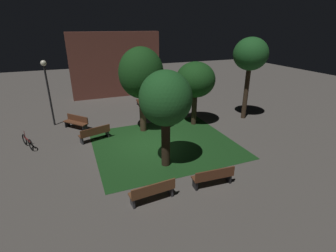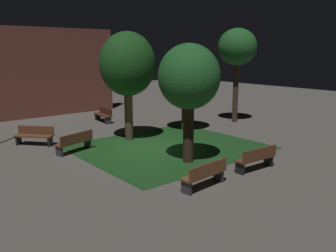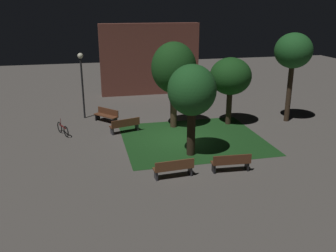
{
  "view_description": "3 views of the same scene",
  "coord_description": "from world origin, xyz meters",
  "px_view_note": "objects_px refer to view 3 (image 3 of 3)",
  "views": [
    {
      "loc": [
        -3.77,
        -12.47,
        6.42
      ],
      "look_at": [
        1.14,
        -0.26,
        1.06
      ],
      "focal_mm": 26.65,
      "sensor_mm": 36.0,
      "label": 1
    },
    {
      "loc": [
        -9.14,
        -12.36,
        4.34
      ],
      "look_at": [
        0.27,
        -1.07,
        1.21
      ],
      "focal_mm": 37.64,
      "sensor_mm": 36.0,
      "label": 2
    },
    {
      "loc": [
        -4.96,
        -19.33,
        7.38
      ],
      "look_at": [
        -0.66,
        -0.74,
        1.03
      ],
      "focal_mm": 39.46,
      "sensor_mm": 36.0,
      "label": 3
    }
  ],
  "objects_px": {
    "bench_path_side": "(174,168)",
    "bicycle": "(63,129)",
    "bench_by_lamp": "(125,125)",
    "tree_lawn_side": "(293,52)",
    "lamp_post_near_wall": "(82,74)",
    "bench_corner": "(175,100)",
    "bench_front_left": "(107,115)",
    "tree_back_right": "(192,91)",
    "tree_back_left": "(174,68)",
    "tree_tall_center": "(231,77)",
    "bench_back_row": "(231,162)"
  },
  "relations": [
    {
      "from": "bench_path_side",
      "to": "bicycle",
      "type": "height_order",
      "value": "bicycle"
    },
    {
      "from": "bench_corner",
      "to": "tree_tall_center",
      "type": "distance_m",
      "value": 6.03
    },
    {
      "from": "lamp_post_near_wall",
      "to": "bicycle",
      "type": "bearing_deg",
      "value": -112.49
    },
    {
      "from": "bench_front_left",
      "to": "tree_lawn_side",
      "type": "xyz_separation_m",
      "value": [
        11.58,
        -2.41,
        4.02
      ]
    },
    {
      "from": "bench_front_left",
      "to": "lamp_post_near_wall",
      "type": "relative_size",
      "value": 0.38
    },
    {
      "from": "bench_back_row",
      "to": "bench_by_lamp",
      "type": "xyz_separation_m",
      "value": [
        -4.11,
        6.53,
        0.0
      ]
    },
    {
      "from": "bench_path_side",
      "to": "bench_corner",
      "type": "distance_m",
      "value": 12.04
    },
    {
      "from": "tree_tall_center",
      "to": "bench_path_side",
      "type": "bearing_deg",
      "value": -128.05
    },
    {
      "from": "bench_by_lamp",
      "to": "bench_front_left",
      "type": "bearing_deg",
      "value": 111.14
    },
    {
      "from": "bicycle",
      "to": "bench_by_lamp",
      "type": "bearing_deg",
      "value": -7.45
    },
    {
      "from": "bench_path_side",
      "to": "tree_back_left",
      "type": "xyz_separation_m",
      "value": [
        1.69,
        6.94,
        3.2
      ]
    },
    {
      "from": "bench_front_left",
      "to": "tree_tall_center",
      "type": "height_order",
      "value": "tree_tall_center"
    },
    {
      "from": "bench_corner",
      "to": "bench_back_row",
      "type": "bearing_deg",
      "value": -91.2
    },
    {
      "from": "bench_corner",
      "to": "tree_tall_center",
      "type": "bearing_deg",
      "value": -64.83
    },
    {
      "from": "bench_corner",
      "to": "bench_front_left",
      "type": "xyz_separation_m",
      "value": [
        -5.27,
        -2.78,
        0.0
      ]
    },
    {
      "from": "tree_tall_center",
      "to": "bicycle",
      "type": "height_order",
      "value": "tree_tall_center"
    },
    {
      "from": "bench_back_row",
      "to": "tree_back_left",
      "type": "relative_size",
      "value": 0.35
    },
    {
      "from": "bench_corner",
      "to": "tree_back_left",
      "type": "height_order",
      "value": "tree_back_left"
    },
    {
      "from": "bench_corner",
      "to": "tree_back_right",
      "type": "relative_size",
      "value": 0.4
    },
    {
      "from": "bench_back_row",
      "to": "bicycle",
      "type": "relative_size",
      "value": 1.21
    },
    {
      "from": "bench_corner",
      "to": "tree_back_left",
      "type": "distance_m",
      "value": 5.85
    },
    {
      "from": "bench_front_left",
      "to": "tree_tall_center",
      "type": "xyz_separation_m",
      "value": [
        7.59,
        -2.15,
        2.59
      ]
    },
    {
      "from": "tree_back_right",
      "to": "tree_back_left",
      "type": "bearing_deg",
      "value": 87.38
    },
    {
      "from": "bench_path_side",
      "to": "tree_tall_center",
      "type": "bearing_deg",
      "value": 51.95
    },
    {
      "from": "bicycle",
      "to": "tree_back_right",
      "type": "bearing_deg",
      "value": -35.3
    },
    {
      "from": "bench_path_side",
      "to": "tree_back_right",
      "type": "xyz_separation_m",
      "value": [
        1.49,
        2.39,
        2.84
      ]
    },
    {
      "from": "tree_tall_center",
      "to": "lamp_post_near_wall",
      "type": "relative_size",
      "value": 0.98
    },
    {
      "from": "tree_lawn_side",
      "to": "lamp_post_near_wall",
      "type": "relative_size",
      "value": 1.3
    },
    {
      "from": "tree_lawn_side",
      "to": "bicycle",
      "type": "height_order",
      "value": "tree_lawn_side"
    },
    {
      "from": "bench_path_side",
      "to": "bench_by_lamp",
      "type": "distance_m",
      "value": 6.68
    },
    {
      "from": "tree_back_left",
      "to": "bicycle",
      "type": "xyz_separation_m",
      "value": [
        -6.71,
        0.06,
        -3.34
      ]
    },
    {
      "from": "bicycle",
      "to": "bench_corner",
      "type": "bearing_deg",
      "value": 30.35
    },
    {
      "from": "bench_corner",
      "to": "lamp_post_near_wall",
      "type": "distance_m",
      "value": 7.29
    },
    {
      "from": "bicycle",
      "to": "lamp_post_near_wall",
      "type": "bearing_deg",
      "value": 67.51
    },
    {
      "from": "bench_corner",
      "to": "bicycle",
      "type": "bearing_deg",
      "value": -149.65
    },
    {
      "from": "bench_path_side",
      "to": "bench_by_lamp",
      "type": "xyz_separation_m",
      "value": [
        -1.4,
        6.53,
        0.0
      ]
    },
    {
      "from": "bench_by_lamp",
      "to": "bicycle",
      "type": "height_order",
      "value": "bicycle"
    },
    {
      "from": "bench_by_lamp",
      "to": "tree_back_right",
      "type": "bearing_deg",
      "value": -55.07
    },
    {
      "from": "bench_corner",
      "to": "tree_tall_center",
      "type": "xyz_separation_m",
      "value": [
        2.32,
        -4.93,
        2.59
      ]
    },
    {
      "from": "bench_corner",
      "to": "tree_back_left",
      "type": "bearing_deg",
      "value": -104.9
    },
    {
      "from": "bench_path_side",
      "to": "bench_front_left",
      "type": "distance_m",
      "value": 9.18
    },
    {
      "from": "bench_front_left",
      "to": "bench_by_lamp",
      "type": "bearing_deg",
      "value": -68.86
    },
    {
      "from": "bench_back_row",
      "to": "tree_tall_center",
      "type": "relative_size",
      "value": 0.43
    },
    {
      "from": "bench_path_side",
      "to": "bench_by_lamp",
      "type": "height_order",
      "value": "same"
    },
    {
      "from": "lamp_post_near_wall",
      "to": "tree_back_left",
      "type": "bearing_deg",
      "value": -30.64
    },
    {
      "from": "bench_front_left",
      "to": "bicycle",
      "type": "bearing_deg",
      "value": -145.11
    },
    {
      "from": "bench_front_left",
      "to": "tree_back_right",
      "type": "xyz_separation_m",
      "value": [
        3.8,
        -6.49,
        2.84
      ]
    },
    {
      "from": "tree_tall_center",
      "to": "bench_corner",
      "type": "bearing_deg",
      "value": 115.17
    },
    {
      "from": "bench_corner",
      "to": "bench_by_lamp",
      "type": "bearing_deg",
      "value": -130.25
    },
    {
      "from": "bench_back_row",
      "to": "lamp_post_near_wall",
      "type": "bearing_deg",
      "value": 122.36
    }
  ]
}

